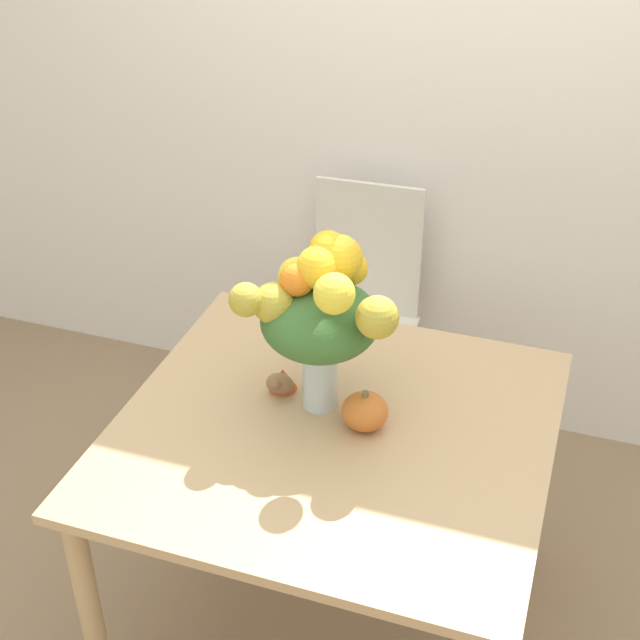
% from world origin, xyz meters
% --- Properties ---
extents(ground_plane, '(12.00, 12.00, 0.00)m').
position_xyz_m(ground_plane, '(0.00, 0.00, 0.00)').
color(ground_plane, '#8E7556').
extents(wall_back, '(8.00, 0.06, 2.70)m').
position_xyz_m(wall_back, '(0.00, 1.21, 1.35)').
color(wall_back, white).
rests_on(wall_back, ground_plane).
extents(dining_table, '(1.13, 1.08, 0.78)m').
position_xyz_m(dining_table, '(0.00, 0.00, 0.68)').
color(dining_table, tan).
rests_on(dining_table, ground_plane).
extents(flower_vase, '(0.43, 0.38, 0.50)m').
position_xyz_m(flower_vase, '(-0.06, 0.08, 1.08)').
color(flower_vase, silver).
rests_on(flower_vase, dining_table).
extents(pumpkin, '(0.12, 0.12, 0.11)m').
position_xyz_m(pumpkin, '(0.08, 0.02, 0.83)').
color(pumpkin, orange).
rests_on(pumpkin, dining_table).
extents(turkey_figurine, '(0.08, 0.11, 0.07)m').
position_xyz_m(turkey_figurine, '(-0.19, 0.10, 0.81)').
color(turkey_figurine, '#936642').
rests_on(turkey_figurine, dining_table).
extents(dining_chair_near_window, '(0.43, 0.43, 1.00)m').
position_xyz_m(dining_chair_near_window, '(-0.21, 0.94, 0.52)').
color(dining_chair_near_window, silver).
rests_on(dining_chair_near_window, ground_plane).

